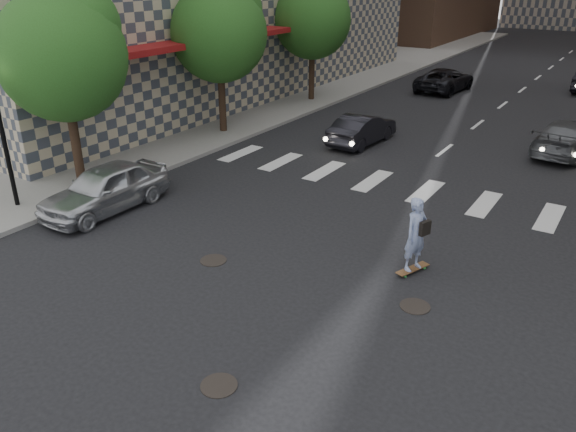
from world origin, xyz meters
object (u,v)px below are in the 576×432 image
traffic_car_c (445,80)px  traffic_car_a (362,129)px  silver_sedan (105,188)px  tree_c (315,16)px  tree_a (65,50)px  tree_b (222,29)px  skateboarder (416,235)px  traffic_car_b (568,137)px

traffic_car_c → traffic_car_a: bearing=97.2°
silver_sedan → tree_c: bearing=99.0°
tree_a → tree_b: same height
tree_c → silver_sedan: 17.75m
tree_b → tree_a: bearing=-90.0°
tree_b → silver_sedan: size_ratio=1.51×
skateboarder → tree_a: bearing=-157.3°
tree_b → traffic_car_c: size_ratio=1.33×
traffic_car_a → skateboarder: bearing=125.8°
traffic_car_a → tree_c: bearing=-42.0°
tree_a → traffic_car_a: 12.25m
silver_sedan → traffic_car_a: silver_sedan is taller
tree_a → skateboarder: size_ratio=3.26×
traffic_car_a → tree_a: bearing=61.8°
tree_a → traffic_car_b: bearing=43.6°
tree_b → traffic_car_a: tree_b is taller
traffic_car_b → traffic_car_c: traffic_car_b is taller
traffic_car_b → traffic_car_c: (-8.41, 9.73, -0.00)m
tree_b → traffic_car_c: bearing=70.0°
tree_c → silver_sedan: (2.45, -17.14, -3.90)m
tree_a → skateboarder: (12.12, 0.34, -3.59)m
tree_b → skateboarder: bearing=-32.3°
tree_b → skateboarder: 14.77m
tree_a → silver_sedan: tree_a is taller
tree_c → traffic_car_b: size_ratio=1.38×
tree_c → traffic_car_c: tree_c is taller
tree_a → tree_b: bearing=90.0°
tree_b → traffic_car_b: bearing=20.4°
tree_c → traffic_car_b: 14.65m
tree_b → silver_sedan: bearing=-75.0°
tree_b → traffic_car_a: 7.50m
tree_a → tree_b: (0.00, 8.00, 0.00)m
skateboarder → traffic_car_a: size_ratio=0.51×
tree_b → tree_c: 8.00m
traffic_car_a → traffic_car_b: size_ratio=0.83×
tree_c → traffic_car_a: (6.06, -6.14, -4.00)m
tree_c → skateboarder: size_ratio=3.26×
tree_a → tree_c: (0.00, 16.00, 0.00)m
silver_sedan → tree_b: bearing=105.8°
tree_b → traffic_car_b: 15.25m
skateboarder → traffic_car_c: size_ratio=0.41×
tree_b → traffic_car_b: size_ratio=1.38×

